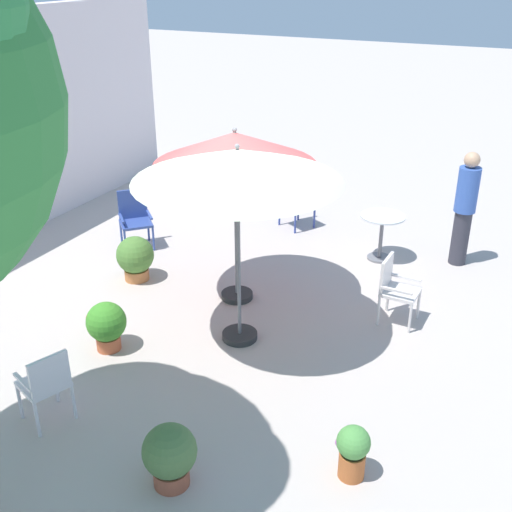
{
  "coord_description": "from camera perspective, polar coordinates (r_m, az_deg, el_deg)",
  "views": [
    {
      "loc": [
        -6.54,
        -3.48,
        4.3
      ],
      "look_at": [
        0.0,
        -0.29,
        0.83
      ],
      "focal_mm": 43.91,
      "sensor_mm": 36.0,
      "label": 1
    }
  ],
  "objects": [
    {
      "name": "patio_chair_2",
      "position": [
        8.21,
        12.52,
        -2.68
      ],
      "size": [
        0.45,
        0.46,
        0.88
      ],
      "color": "silver",
      "rests_on": "ground"
    },
    {
      "name": "patio_umbrella_0",
      "position": [
        7.96,
        -1.94,
        9.65
      ],
      "size": [
        2.1,
        2.1,
        2.41
      ],
      "color": "#2D2D2D",
      "rests_on": "ground"
    },
    {
      "name": "patio_chair_0",
      "position": [
        11.0,
        3.49,
        5.47
      ],
      "size": [
        0.64,
        0.65,
        0.96
      ],
      "color": "#30418F",
      "rests_on": "ground"
    },
    {
      "name": "potted_plant_0",
      "position": [
        5.95,
        8.8,
        -17.05
      ],
      "size": [
        0.31,
        0.32,
        0.55
      ],
      "color": "#B75E2E",
      "rests_on": "ground"
    },
    {
      "name": "potted_plant_1",
      "position": [
        7.73,
        -13.5,
        -6.06
      ],
      "size": [
        0.48,
        0.48,
        0.62
      ],
      "color": "#C05A36",
      "rests_on": "ground"
    },
    {
      "name": "cafe_table_0",
      "position": [
        9.88,
        11.39,
        2.44
      ],
      "size": [
        0.69,
        0.69,
        0.74
      ],
      "color": "silver",
      "rests_on": "ground"
    },
    {
      "name": "patio_chair_4",
      "position": [
        6.68,
        -18.58,
        -10.83
      ],
      "size": [
        0.55,
        0.55,
        0.84
      ],
      "color": "silver",
      "rests_on": "ground"
    },
    {
      "name": "patio_umbrella_1",
      "position": [
        6.94,
        -1.7,
        8.12
      ],
      "size": [
        2.38,
        2.38,
        2.49
      ],
      "color": "#2D2D2D",
      "rests_on": "ground"
    },
    {
      "name": "ground_plane",
      "position": [
        8.57,
        -1.76,
        -4.63
      ],
      "size": [
        60.0,
        60.0,
        0.0
      ],
      "primitive_type": "plane",
      "color": "#BBAEA6"
    },
    {
      "name": "patio_chair_1",
      "position": [
        10.35,
        -11.0,
        3.61
      ],
      "size": [
        0.67,
        0.67,
        0.93
      ],
      "color": "#334A95",
      "rests_on": "ground"
    },
    {
      "name": "potted_plant_2",
      "position": [
        9.29,
        -10.94,
        -0.1
      ],
      "size": [
        0.55,
        0.55,
        0.67
      ],
      "color": "#C2733F",
      "rests_on": "ground"
    },
    {
      "name": "patio_chair_3",
      "position": [
        11.75,
        -5.05,
        6.63
      ],
      "size": [
        0.5,
        0.53,
        0.9
      ],
      "color": "white",
      "rests_on": "ground"
    },
    {
      "name": "standing_person",
      "position": [
        9.91,
        18.49,
        4.23
      ],
      "size": [
        0.41,
        0.41,
        1.78
      ],
      "color": "#33333D",
      "rests_on": "ground"
    },
    {
      "name": "potted_plant_3",
      "position": [
        5.85,
        -7.86,
        -17.47
      ],
      "size": [
        0.49,
        0.49,
        0.63
      ],
      "color": "#9A4F37",
      "rests_on": "ground"
    }
  ]
}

